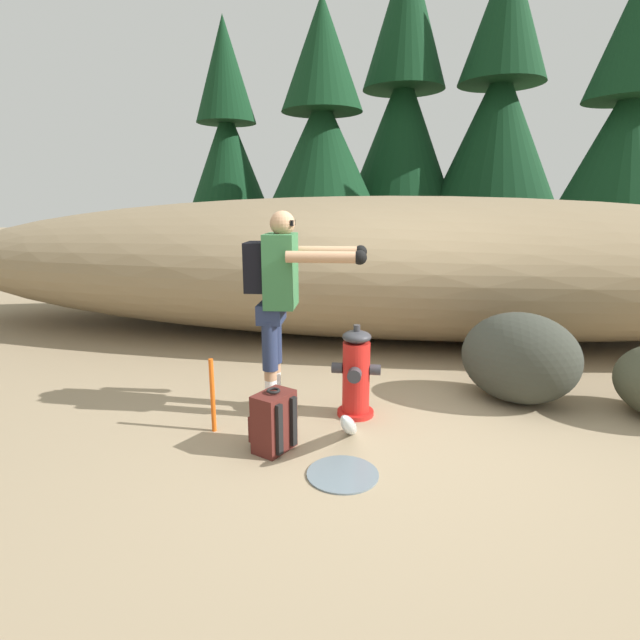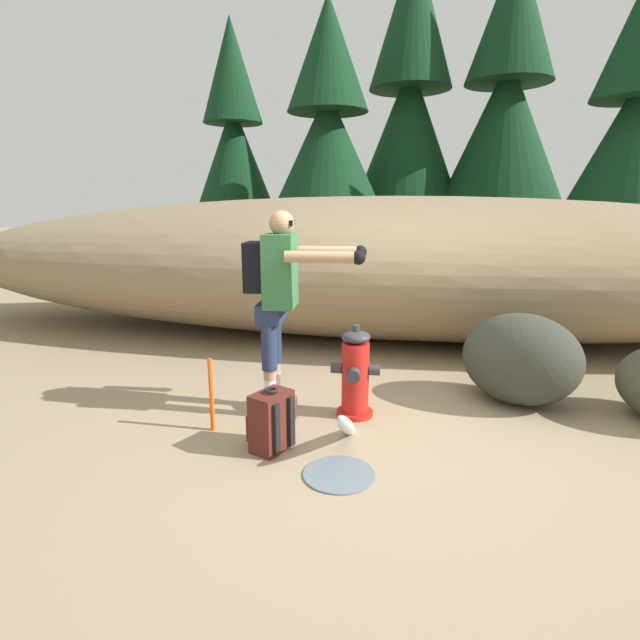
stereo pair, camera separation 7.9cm
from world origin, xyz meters
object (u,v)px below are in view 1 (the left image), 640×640
(boulder_mid, at_px, (516,329))
(survey_stake, at_px, (213,395))
(utility_worker, at_px, (280,289))
(fire_hydrant, at_px, (356,374))
(boulder_large, at_px, (520,358))
(spare_backpack, at_px, (273,422))

(boulder_mid, distance_m, survey_stake, 3.54)
(utility_worker, xyz_separation_m, boulder_mid, (2.29, 1.79, -0.71))
(fire_hydrant, relative_size, survey_stake, 1.32)
(utility_worker, distance_m, survey_stake, 1.01)
(fire_hydrant, distance_m, utility_worker, 0.95)
(fire_hydrant, relative_size, boulder_large, 0.77)
(spare_backpack, relative_size, boulder_mid, 0.50)
(boulder_large, relative_size, boulder_mid, 1.10)
(fire_hydrant, distance_m, spare_backpack, 0.89)
(utility_worker, distance_m, spare_backpack, 1.09)
(spare_backpack, bearing_deg, boulder_mid, -106.86)
(spare_backpack, distance_m, boulder_mid, 3.29)
(boulder_mid, bearing_deg, survey_stake, -140.87)
(boulder_large, xyz_separation_m, survey_stake, (-2.51, -1.02, -0.11))
(utility_worker, height_order, boulder_large, utility_worker)
(utility_worker, relative_size, survey_stake, 2.85)
(fire_hydrant, distance_m, boulder_mid, 2.41)
(utility_worker, relative_size, boulder_large, 1.66)
(utility_worker, relative_size, boulder_mid, 1.82)
(fire_hydrant, distance_m, survey_stake, 1.19)
(survey_stake, bearing_deg, boulder_large, 22.03)
(boulder_large, height_order, survey_stake, boulder_large)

